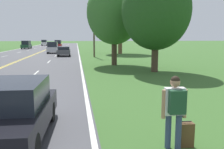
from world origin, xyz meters
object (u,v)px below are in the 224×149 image
object	(u,v)px
tree_left_verge	(156,10)
car_silver_van_mid_near	(53,47)
car_dark_grey_hatchback_approaching	(64,51)
car_black_sedan_nearest	(14,110)
tree_far_back	(120,13)
car_white_suv_distant	(44,43)
tree_right_cluster	(114,13)
car_red_van_receding	(58,44)
suitcase	(186,135)
car_dark_green_van_mid_far	(26,45)
hitchhiker_person	(175,106)

from	to	relation	value
tree_left_verge	car_silver_van_mid_near	size ratio (longest dim) A/B	1.93
car_silver_van_mid_near	car_dark_grey_hatchback_approaching	bearing A→B (deg)	16.87
car_black_sedan_nearest	tree_far_back	bearing A→B (deg)	167.29
car_dark_grey_hatchback_approaching	car_white_suv_distant	distance (m)	51.53
tree_left_verge	car_black_sedan_nearest	xyz separation A→B (m)	(-7.86, -11.70, -4.00)
tree_right_cluster	tree_far_back	size ratio (longest dim) A/B	0.75
tree_right_cluster	car_black_sedan_nearest	distance (m)	18.27
car_dark_grey_hatchback_approaching	car_red_van_receding	world-z (taller)	car_red_van_receding
suitcase	car_dark_grey_hatchback_approaching	xyz separation A→B (m)	(-4.48, 30.65, 0.47)
tree_left_verge	car_white_suv_distant	distance (m)	70.73
suitcase	tree_far_back	bearing A→B (deg)	-4.36
tree_right_cluster	car_red_van_receding	size ratio (longest dim) A/B	2.03
tree_right_cluster	tree_far_back	bearing A→B (deg)	77.59
car_dark_green_van_mid_far	car_red_van_receding	xyz separation A→B (m)	(7.27, 5.48, 0.03)
car_dark_green_van_mid_far	car_red_van_receding	size ratio (longest dim) A/B	0.99
tree_right_cluster	car_dark_green_van_mid_far	bearing A→B (deg)	112.85
tree_far_back	car_silver_van_mid_near	bearing A→B (deg)	165.60
tree_far_back	car_dark_grey_hatchback_approaching	world-z (taller)	tree_far_back
suitcase	tree_far_back	xyz separation A→B (m)	(4.79, 34.93, 6.52)
tree_left_verge	tree_right_cluster	distance (m)	5.76
hitchhiker_person	car_red_van_receding	world-z (taller)	car_red_van_receding
suitcase	car_silver_van_mid_near	size ratio (longest dim) A/B	0.16
suitcase	car_silver_van_mid_near	bearing A→B (deg)	13.58
suitcase	car_white_suv_distant	size ratio (longest dim) A/B	0.16
tree_right_cluster	hitchhiker_person	bearing A→B (deg)	-94.56
car_black_sedan_nearest	car_white_suv_distant	distance (m)	80.73
car_black_sedan_nearest	car_dark_green_van_mid_far	world-z (taller)	car_dark_green_van_mid_far
hitchhiker_person	tree_left_verge	distance (m)	14.05
tree_left_verge	car_dark_green_van_mid_far	world-z (taller)	tree_left_verge
car_dark_grey_hatchback_approaching	car_dark_green_van_mid_far	xyz separation A→B (m)	(-10.30, 25.05, 0.24)
hitchhiker_person	tree_far_back	xyz separation A→B (m)	(5.16, 35.05, 5.72)
car_black_sedan_nearest	car_red_van_receding	size ratio (longest dim) A/B	1.05
hitchhiker_person	car_dark_green_van_mid_far	distance (m)	57.66
tree_right_cluster	car_red_van_receding	xyz separation A→B (m)	(-8.59, 43.13, -4.05)
suitcase	car_dark_grey_hatchback_approaching	size ratio (longest dim) A/B	0.17
suitcase	car_white_suv_distant	bearing A→B (deg)	13.05
tree_right_cluster	car_black_sedan_nearest	xyz separation A→B (m)	(-5.42, -16.90, -4.31)
tree_left_verge	car_silver_van_mid_near	bearing A→B (deg)	112.34
tree_far_back	tree_right_cluster	bearing A→B (deg)	-102.41
tree_far_back	car_red_van_receding	size ratio (longest dim) A/B	2.71
car_white_suv_distant	tree_left_verge	bearing A→B (deg)	-166.44
car_black_sedan_nearest	car_silver_van_mid_near	xyz separation A→B (m)	(-2.43, 36.74, 0.24)
car_dark_grey_hatchback_approaching	car_silver_van_mid_near	world-z (taller)	car_silver_van_mid_near
hitchhiker_person	car_dark_green_van_mid_far	bearing A→B (deg)	17.92
hitchhiker_person	car_dark_grey_hatchback_approaching	size ratio (longest dim) A/B	0.46
car_dark_grey_hatchback_approaching	car_white_suv_distant	world-z (taller)	car_white_suv_distant
tree_left_verge	car_dark_grey_hatchback_approaching	size ratio (longest dim) A/B	1.98
hitchhiker_person	car_red_van_receding	size ratio (longest dim) A/B	0.45
suitcase	car_red_van_receding	bearing A→B (deg)	10.45
car_dark_green_van_mid_far	hitchhiker_person	bearing A→B (deg)	-164.13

